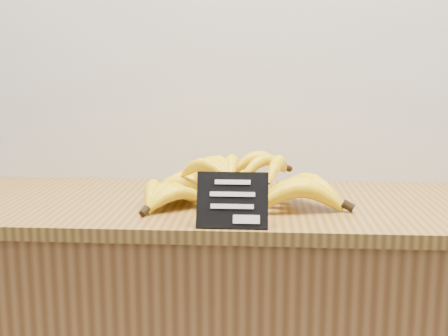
% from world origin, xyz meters
% --- Properties ---
extents(counter_top, '(1.41, 0.54, 0.03)m').
position_xyz_m(counter_top, '(0.02, 2.75, 0.92)').
color(counter_top, olive).
rests_on(counter_top, counter).
extents(chalkboard_sign, '(0.15, 0.05, 0.11)m').
position_xyz_m(chalkboard_sign, '(0.05, 2.52, 0.99)').
color(chalkboard_sign, black).
rests_on(chalkboard_sign, counter_top).
extents(banana_pile, '(0.53, 0.38, 0.12)m').
position_xyz_m(banana_pile, '(0.02, 2.74, 0.97)').
color(banana_pile, yellow).
rests_on(banana_pile, counter_top).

